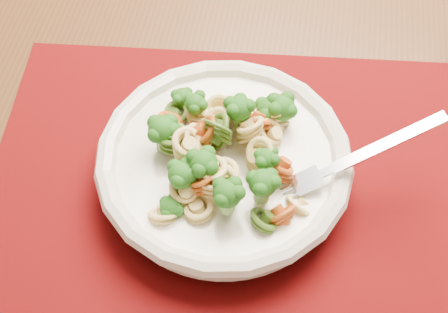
% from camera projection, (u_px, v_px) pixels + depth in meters
% --- Properties ---
extents(dining_table, '(1.67, 1.32, 0.76)m').
position_uv_depth(dining_table, '(286.00, 145.00, 0.77)').
color(dining_table, '#4C2A15').
rests_on(dining_table, ground).
extents(placemat, '(0.59, 0.53, 0.00)m').
position_uv_depth(placemat, '(231.00, 193.00, 0.61)').
color(placemat, '#550703').
rests_on(placemat, dining_table).
extents(pasta_bowl, '(0.25, 0.25, 0.05)m').
position_uv_depth(pasta_bowl, '(224.00, 163.00, 0.60)').
color(pasta_bowl, silver).
rests_on(pasta_bowl, placemat).
extents(pasta_broccoli_heap, '(0.21, 0.21, 0.06)m').
position_uv_depth(pasta_broccoli_heap, '(224.00, 153.00, 0.58)').
color(pasta_broccoli_heap, '#E4C470').
rests_on(pasta_broccoli_heap, pasta_bowl).
extents(fork, '(0.15, 0.14, 0.08)m').
position_uv_depth(fork, '(308.00, 181.00, 0.57)').
color(fork, silver).
rests_on(fork, pasta_bowl).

